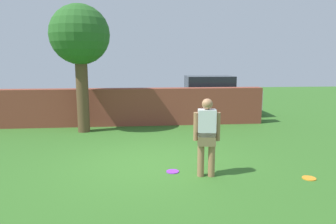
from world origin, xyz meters
name	(u,v)px	position (x,y,z in m)	size (l,w,h in m)	color
ground_plane	(149,163)	(0.00, 0.00, 0.00)	(40.00, 40.00, 0.00)	#336623
brick_wall	(103,107)	(-1.50, 4.37, 0.68)	(11.86, 0.50, 1.37)	brown
tree	(80,38)	(-2.05, 3.44, 3.09)	(1.92, 1.92, 4.16)	brown
person	(207,134)	(1.16, -0.95, 0.90)	(0.54, 0.27, 1.62)	#9E704C
car	(209,96)	(2.86, 6.19, 0.86)	(4.25, 2.02, 1.72)	#B7B7BC
frisbee_purple	(173,172)	(0.50, -0.65, 0.01)	(0.27, 0.27, 0.02)	purple
frisbee_orange	(309,178)	(3.21, -1.30, 0.01)	(0.27, 0.27, 0.02)	orange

